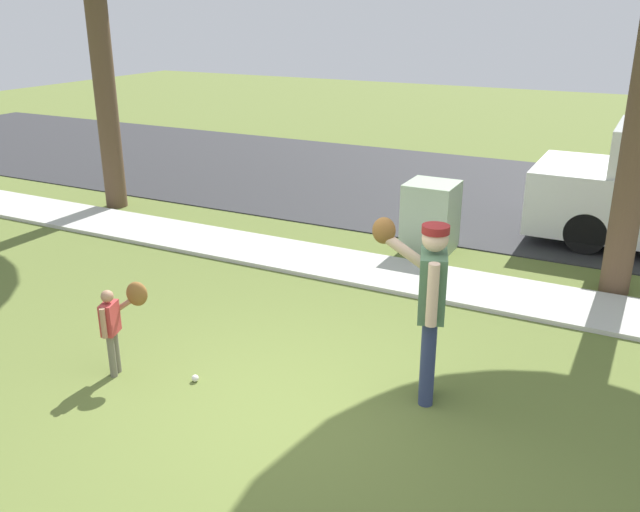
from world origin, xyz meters
name	(u,v)px	position (x,y,z in m)	size (l,w,h in m)	color
ground_plane	(417,284)	(0.00, 3.50, 0.00)	(48.00, 48.00, 0.00)	olive
sidewalk_strip	(420,279)	(0.00, 3.60, 0.03)	(36.00, 1.20, 0.06)	beige
road_surface	(503,196)	(0.00, 8.60, 0.01)	(36.00, 6.80, 0.02)	#2D2D30
person_adult	(427,294)	(1.01, 0.76, 1.10)	(0.84, 0.60, 1.77)	navy
person_child	(119,316)	(-1.91, -0.19, 0.65)	(0.42, 0.47, 0.99)	#6B6656
baseball	(195,378)	(-1.14, 0.00, 0.04)	(0.07, 0.07, 0.07)	white
utility_cabinet	(431,217)	(-0.31, 4.91, 0.54)	(0.75, 0.75, 1.07)	#9EB293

